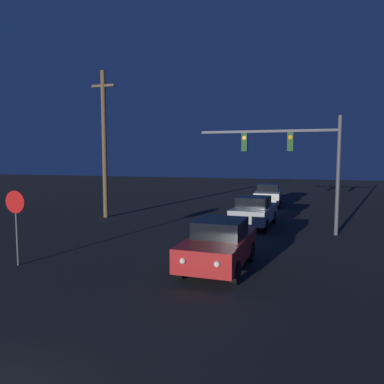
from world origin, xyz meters
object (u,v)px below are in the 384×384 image
(car_near, at_px, (219,244))
(car_far, at_px, (268,194))
(utility_pole, at_px, (104,143))
(car_mid, at_px, (254,211))
(traffic_signal_mast, at_px, (297,154))
(stop_sign, at_px, (16,213))

(car_near, relative_size, car_far, 1.00)
(car_near, relative_size, utility_pole, 0.49)
(car_near, bearing_deg, utility_pole, -40.88)
(car_near, relative_size, car_mid, 0.99)
(car_near, distance_m, car_mid, 7.75)
(car_far, distance_m, traffic_signal_mast, 10.70)
(traffic_signal_mast, relative_size, stop_sign, 2.60)
(car_mid, distance_m, stop_sign, 11.57)
(car_near, bearing_deg, car_mid, -88.89)
(car_near, xyz_separation_m, traffic_signal_mast, (2.23, 6.80, 2.98))
(traffic_signal_mast, bearing_deg, car_mid, 155.66)
(car_far, xyz_separation_m, stop_sign, (-6.58, -18.42, 0.97))
(stop_sign, xyz_separation_m, utility_pole, (-2.32, 9.89, 2.70))
(stop_sign, bearing_deg, utility_pole, 103.19)
(stop_sign, height_order, utility_pole, utility_pole)
(car_mid, relative_size, stop_sign, 1.68)
(utility_pole, bearing_deg, car_mid, -3.35)
(utility_pole, bearing_deg, stop_sign, -76.81)
(car_far, bearing_deg, utility_pole, 42.02)
(car_far, height_order, stop_sign, stop_sign)
(car_mid, bearing_deg, car_far, 95.10)
(car_mid, distance_m, traffic_signal_mast, 3.78)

